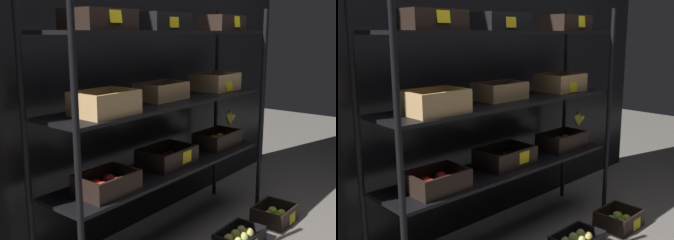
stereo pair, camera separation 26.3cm
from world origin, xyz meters
TOP-DOWN VIEW (x-y plane):
  - ground_plane at (0.00, 0.00)m, footprint 10.00×10.00m
  - storefront_wall at (0.00, 0.41)m, footprint 4.18×0.12m
  - display_rack at (0.01, -0.00)m, footprint 1.93×0.45m
  - crate_ground_pear at (0.24, -0.41)m, footprint 0.33×0.23m
  - crate_ground_apple_green at (0.73, -0.43)m, footprint 0.30×0.26m

SIDE VIEW (x-z plane):
  - ground_plane at x=0.00m, z-range 0.00..0.00m
  - crate_ground_apple_green at x=0.73m, z-range -0.01..0.11m
  - crate_ground_pear at x=0.24m, z-range -0.01..0.10m
  - display_rack at x=0.01m, z-range 0.19..1.75m
  - storefront_wall at x=0.00m, z-range 0.00..2.78m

